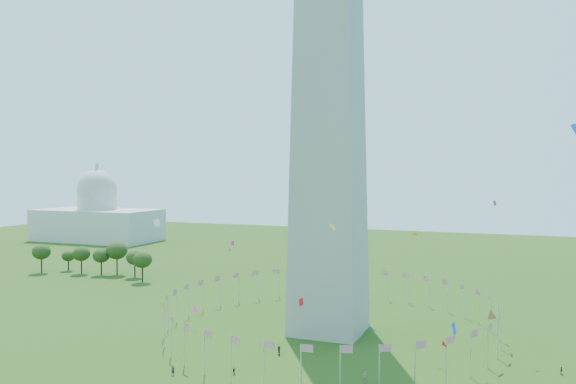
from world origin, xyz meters
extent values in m
cylinder|color=silver|center=(40.00, 50.00, 4.50)|extent=(0.24, 0.24, 9.00)
cylinder|color=silver|center=(39.39, 56.95, 4.50)|extent=(0.24, 0.24, 9.00)
cylinder|color=silver|center=(37.59, 63.68, 4.50)|extent=(0.24, 0.24, 9.00)
cylinder|color=silver|center=(34.64, 70.00, 4.50)|extent=(0.24, 0.24, 9.00)
cylinder|color=silver|center=(30.64, 75.71, 4.50)|extent=(0.24, 0.24, 9.00)
cylinder|color=silver|center=(25.71, 80.64, 4.50)|extent=(0.24, 0.24, 9.00)
cylinder|color=silver|center=(20.00, 84.64, 4.50)|extent=(0.24, 0.24, 9.00)
cylinder|color=silver|center=(13.68, 87.59, 4.50)|extent=(0.24, 0.24, 9.00)
cylinder|color=silver|center=(6.95, 89.39, 4.50)|extent=(0.24, 0.24, 9.00)
cylinder|color=silver|center=(0.00, 90.00, 4.50)|extent=(0.24, 0.24, 9.00)
cylinder|color=silver|center=(-6.95, 89.39, 4.50)|extent=(0.24, 0.24, 9.00)
cylinder|color=silver|center=(-13.68, 87.59, 4.50)|extent=(0.24, 0.24, 9.00)
cylinder|color=silver|center=(-20.00, 84.64, 4.50)|extent=(0.24, 0.24, 9.00)
cylinder|color=silver|center=(-25.71, 80.64, 4.50)|extent=(0.24, 0.24, 9.00)
cylinder|color=silver|center=(-30.64, 75.71, 4.50)|extent=(0.24, 0.24, 9.00)
cylinder|color=silver|center=(-34.64, 70.00, 4.50)|extent=(0.24, 0.24, 9.00)
cylinder|color=silver|center=(-37.59, 63.68, 4.50)|extent=(0.24, 0.24, 9.00)
cylinder|color=silver|center=(-39.39, 56.95, 4.50)|extent=(0.24, 0.24, 9.00)
cylinder|color=silver|center=(-40.00, 50.00, 4.50)|extent=(0.24, 0.24, 9.00)
cylinder|color=silver|center=(-39.39, 43.05, 4.50)|extent=(0.24, 0.24, 9.00)
cylinder|color=silver|center=(-37.59, 36.32, 4.50)|extent=(0.24, 0.24, 9.00)
cylinder|color=silver|center=(-34.64, 30.00, 4.50)|extent=(0.24, 0.24, 9.00)
cylinder|color=silver|center=(-30.64, 24.29, 4.50)|extent=(0.24, 0.24, 9.00)
cylinder|color=silver|center=(-25.71, 19.36, 4.50)|extent=(0.24, 0.24, 9.00)
cylinder|color=silver|center=(-20.00, 15.36, 4.50)|extent=(0.24, 0.24, 9.00)
cylinder|color=silver|center=(-13.68, 12.41, 4.50)|extent=(0.24, 0.24, 9.00)
cylinder|color=silver|center=(-6.95, 10.61, 4.50)|extent=(0.24, 0.24, 9.00)
cylinder|color=silver|center=(0.00, 10.00, 4.50)|extent=(0.24, 0.24, 9.00)
cylinder|color=silver|center=(6.95, 10.61, 4.50)|extent=(0.24, 0.24, 9.00)
cylinder|color=silver|center=(13.68, 12.41, 4.50)|extent=(0.24, 0.24, 9.00)
cylinder|color=silver|center=(20.00, 15.36, 4.50)|extent=(0.24, 0.24, 9.00)
cylinder|color=silver|center=(25.71, 19.36, 4.50)|extent=(0.24, 0.24, 9.00)
cylinder|color=silver|center=(30.64, 24.29, 4.50)|extent=(0.24, 0.24, 9.00)
cylinder|color=silver|center=(34.64, 30.00, 4.50)|extent=(0.24, 0.24, 9.00)
cylinder|color=silver|center=(37.59, 36.32, 4.50)|extent=(0.24, 0.24, 9.00)
cylinder|color=silver|center=(39.39, 43.05, 4.50)|extent=(0.24, 0.24, 9.00)
imported|color=#242424|center=(-4.75, 28.98, 0.98)|extent=(1.68, 1.93, 1.95)
imported|color=black|center=(-8.49, 14.88, 0.71)|extent=(0.66, 0.91, 1.42)
imported|color=gray|center=(16.20, 20.62, 0.96)|extent=(0.84, 0.75, 1.92)
imported|color=#242424|center=(-19.38, 10.23, 0.92)|extent=(0.79, 0.78, 1.85)
imported|color=black|center=(51.09, 38.00, 0.78)|extent=(0.69, 0.98, 1.56)
plane|color=blue|center=(18.22, 17.14, 11.20)|extent=(1.57, 2.16, 1.85)
plane|color=blue|center=(49.13, 0.94, 45.00)|extent=(1.61, 2.02, 2.12)
plane|color=white|center=(-23.78, 11.66, 29.53)|extent=(0.54, 1.79, 1.81)
plane|color=blue|center=(-32.80, 60.69, 17.39)|extent=(0.08, 1.44, 1.44)
plane|color=#CC2699|center=(-23.20, 43.52, 21.71)|extent=(1.12, 0.45, 1.20)
plane|color=yellow|center=(8.17, 25.97, 28.51)|extent=(1.61, 1.02, 1.47)
plane|color=#CC2699|center=(38.25, 53.91, 32.46)|extent=(0.89, 1.02, 1.34)
plane|color=blue|center=(34.23, -3.73, 18.27)|extent=(1.02, 1.59, 1.73)
plane|color=red|center=(30.58, 20.52, 8.75)|extent=(1.38, 1.21, 1.37)
plane|color=red|center=(-1.45, 33.95, 10.68)|extent=(1.66, 0.59, 1.77)
plane|color=#CC2699|center=(-31.74, 39.66, 5.00)|extent=(1.73, 1.71, 1.41)
plane|color=orange|center=(21.68, 45.08, 25.67)|extent=(1.23, 0.25, 1.24)
plane|color=red|center=(38.38, 27.91, 12.82)|extent=(1.86, 1.61, 1.79)
ellipsoid|color=#34511B|center=(-129.21, 87.07, 5.52)|extent=(7.06, 7.06, 11.03)
ellipsoid|color=#34511B|center=(-122.85, 94.67, 3.94)|extent=(5.04, 5.04, 7.88)
ellipsoid|color=#34511B|center=(-113.10, 91.07, 5.22)|extent=(6.68, 6.68, 10.44)
ellipsoid|color=#34511B|center=(-104.02, 91.62, 5.01)|extent=(6.41, 6.41, 10.02)
ellipsoid|color=#34511B|center=(-98.88, 94.41, 6.25)|extent=(8.00, 8.00, 12.50)
ellipsoid|color=#34511B|center=(-89.01, 92.21, 5.00)|extent=(6.40, 6.40, 10.01)
ellipsoid|color=#34511B|center=(-80.81, 85.62, 5.41)|extent=(6.92, 6.92, 10.81)
camera|label=1|loc=(40.51, -82.05, 39.45)|focal=35.00mm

